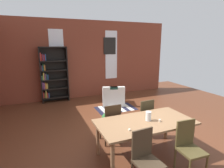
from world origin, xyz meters
name	(u,v)px	position (x,y,z in m)	size (l,w,h in m)	color
ground_plane	(135,144)	(0.00, 0.00, 0.00)	(11.00, 11.00, 0.00)	brown
back_wall_brick	(85,59)	(0.00, 4.29, 1.61)	(7.62, 0.12, 3.22)	brown
window_pane_0	(57,56)	(-1.16, 4.22, 1.77)	(0.55, 0.02, 2.09)	white
window_pane_1	(111,55)	(1.16, 4.22, 1.77)	(0.55, 0.02, 2.09)	white
dining_table	(145,125)	(-0.04, -0.43, 0.68)	(1.94, 0.98, 0.76)	#8B6544
vase_on_table	(148,116)	(0.03, -0.43, 0.85)	(0.11, 0.11, 0.19)	silver
tealight_candle_0	(129,130)	(-0.52, -0.67, 0.77)	(0.04, 0.04, 0.03)	silver
tealight_candle_1	(160,121)	(0.21, -0.57, 0.78)	(0.04, 0.04, 0.05)	silver
dining_chair_far_left	(111,122)	(-0.47, 0.28, 0.51)	(0.40, 0.40, 0.95)	#342416
dining_chair_far_right	(144,116)	(0.41, 0.28, 0.51)	(0.43, 0.43, 0.95)	#38311E
dining_chair_near_left	(146,158)	(-0.48, -1.15, 0.51)	(0.42, 0.42, 0.95)	#3D2F20
dining_chair_near_right	(189,146)	(0.41, -1.15, 0.51)	(0.42, 0.42, 0.95)	#4B4021
bookshelf_tall	(52,75)	(-1.41, 4.04, 1.07)	(1.04, 0.31, 2.16)	black
armchair_white	(113,97)	(0.65, 2.79, 0.28)	(1.01, 1.01, 0.75)	silver
potted_plant_by_shelf	(108,121)	(-0.31, 0.89, 0.27)	(0.36, 0.36, 0.49)	#333338
striped_rug	(116,108)	(0.55, 2.34, 0.00)	(1.39, 0.85, 0.01)	#1E1E33
framed_picture	(110,46)	(1.08, 4.22, 2.17)	(0.56, 0.03, 0.72)	black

